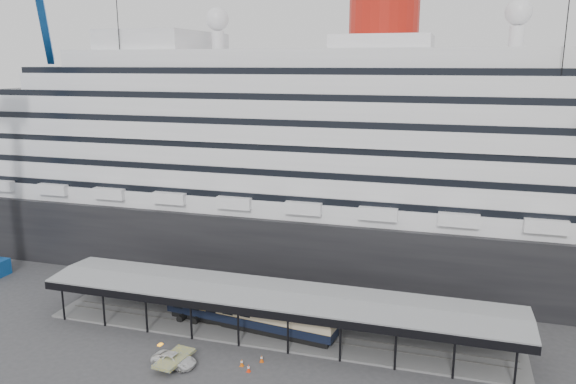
# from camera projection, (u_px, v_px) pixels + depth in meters

# --- Properties ---
(ground) EXTENTS (200.00, 200.00, 0.00)m
(ground) POSITION_uv_depth(u_px,v_px,m) (260.00, 354.00, 61.31)
(ground) COLOR #363638
(ground) RESTS_ON ground
(cruise_ship) EXTENTS (130.00, 30.00, 43.90)m
(cruise_ship) POSITION_uv_depth(u_px,v_px,m) (328.00, 146.00, 87.04)
(cruise_ship) COLOR black
(cruise_ship) RESTS_ON ground
(platform_canopy) EXTENTS (56.00, 9.18, 5.30)m
(platform_canopy) POSITION_uv_depth(u_px,v_px,m) (274.00, 314.00, 65.44)
(platform_canopy) COLOR slate
(platform_canopy) RESTS_ON ground
(port_truck) EXTENTS (5.01, 2.75, 1.33)m
(port_truck) POSITION_uv_depth(u_px,v_px,m) (174.00, 360.00, 58.74)
(port_truck) COLOR silver
(port_truck) RESTS_ON ground
(pullman_carriage) EXTENTS (21.71, 5.50, 21.14)m
(pullman_carriage) POSITION_uv_depth(u_px,v_px,m) (249.00, 309.00, 66.28)
(pullman_carriage) COLOR black
(pullman_carriage) RESTS_ON ground
(traffic_cone_left) EXTENTS (0.42, 0.42, 0.81)m
(traffic_cone_left) POSITION_uv_depth(u_px,v_px,m) (242.00, 363.00, 58.70)
(traffic_cone_left) COLOR #DF5D0C
(traffic_cone_left) RESTS_ON ground
(traffic_cone_mid) EXTENTS (0.44, 0.44, 0.81)m
(traffic_cone_mid) POSITION_uv_depth(u_px,v_px,m) (249.00, 368.00, 57.61)
(traffic_cone_mid) COLOR red
(traffic_cone_mid) RESTS_ON ground
(traffic_cone_right) EXTENTS (0.50, 0.50, 0.80)m
(traffic_cone_right) POSITION_uv_depth(u_px,v_px,m) (262.00, 358.00, 59.51)
(traffic_cone_right) COLOR #D4500B
(traffic_cone_right) RESTS_ON ground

